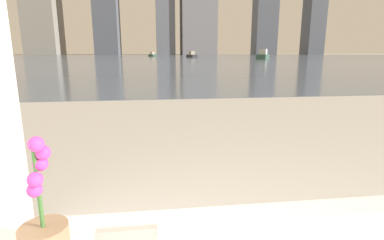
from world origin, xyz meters
name	(u,v)px	position (x,y,z in m)	size (l,w,h in m)	color
potted_orchid	(43,225)	(-0.51, 0.87, 0.60)	(0.14, 0.14, 0.36)	#8C6B4C
harbor_water	(153,57)	(0.00, 62.00, 0.01)	(180.00, 110.00, 0.01)	slate
harbor_boat_0	(263,56)	(16.51, 44.77, 0.54)	(3.20, 4.20, 1.52)	#335647
harbor_boat_4	(153,55)	(-0.16, 72.24, 0.40)	(2.03, 3.08, 1.09)	#335647
harbor_boat_5	(192,55)	(7.52, 59.86, 0.43)	(1.94, 3.38, 1.20)	#2D2D33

